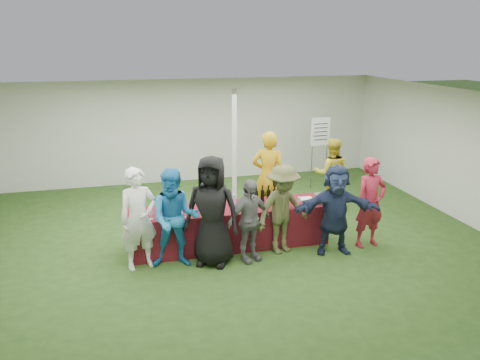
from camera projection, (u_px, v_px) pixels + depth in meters
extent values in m
plane|color=#284719|center=(224.00, 237.00, 9.01)|extent=(60.00, 60.00, 0.00)
plane|color=white|center=(191.00, 131.00, 12.33)|extent=(10.00, 0.00, 10.00)
plane|color=white|center=(305.00, 269.00, 4.91)|extent=(10.00, 0.00, 10.00)
plane|color=white|center=(456.00, 154.00, 9.81)|extent=(0.00, 8.00, 8.00)
plane|color=white|center=(223.00, 96.00, 8.23)|extent=(10.00, 10.00, 0.00)
cylinder|color=silver|center=(234.00, 154.00, 9.85)|extent=(0.10, 0.10, 2.70)
cube|color=#5E1416|center=(229.00, 226.00, 8.57)|extent=(3.60, 0.80, 0.75)
cylinder|color=black|center=(246.00, 198.00, 8.63)|extent=(0.07, 0.07, 0.22)
cylinder|color=black|center=(246.00, 190.00, 8.59)|extent=(0.03, 0.03, 0.08)
cylinder|color=maroon|center=(246.00, 187.00, 8.57)|extent=(0.03, 0.03, 0.02)
cylinder|color=black|center=(250.00, 196.00, 8.70)|extent=(0.07, 0.07, 0.22)
cylinder|color=black|center=(250.00, 189.00, 8.66)|extent=(0.03, 0.03, 0.08)
cylinder|color=maroon|center=(251.00, 186.00, 8.64)|extent=(0.03, 0.03, 0.02)
cylinder|color=black|center=(256.00, 197.00, 8.67)|extent=(0.07, 0.07, 0.22)
cylinder|color=black|center=(256.00, 189.00, 8.63)|extent=(0.03, 0.03, 0.08)
cylinder|color=maroon|center=(256.00, 186.00, 8.62)|extent=(0.03, 0.03, 0.02)
cylinder|color=black|center=(262.00, 196.00, 8.73)|extent=(0.07, 0.07, 0.22)
cylinder|color=black|center=(263.00, 188.00, 8.69)|extent=(0.03, 0.03, 0.08)
cylinder|color=maroon|center=(263.00, 185.00, 8.68)|extent=(0.03, 0.03, 0.02)
cylinder|color=black|center=(269.00, 196.00, 8.74)|extent=(0.07, 0.07, 0.22)
cylinder|color=black|center=(269.00, 188.00, 8.70)|extent=(0.03, 0.03, 0.08)
cylinder|color=maroon|center=(269.00, 185.00, 8.68)|extent=(0.03, 0.03, 0.02)
cylinder|color=black|center=(274.00, 195.00, 8.77)|extent=(0.07, 0.07, 0.22)
cylinder|color=black|center=(275.00, 188.00, 8.73)|extent=(0.03, 0.03, 0.08)
cylinder|color=maroon|center=(275.00, 185.00, 8.71)|extent=(0.03, 0.03, 0.02)
cylinder|color=silver|center=(151.00, 219.00, 7.90)|extent=(0.06, 0.06, 0.00)
cylinder|color=silver|center=(151.00, 217.00, 7.89)|extent=(0.01, 0.01, 0.07)
cylinder|color=silver|center=(151.00, 212.00, 7.87)|extent=(0.06, 0.06, 0.08)
cylinder|color=silver|center=(172.00, 218.00, 7.96)|extent=(0.06, 0.06, 0.00)
cylinder|color=silver|center=(172.00, 216.00, 7.95)|extent=(0.01, 0.01, 0.07)
cylinder|color=silver|center=(172.00, 211.00, 7.92)|extent=(0.06, 0.06, 0.08)
cylinder|color=silver|center=(184.00, 217.00, 8.00)|extent=(0.06, 0.06, 0.00)
cylinder|color=silver|center=(184.00, 215.00, 7.99)|extent=(0.01, 0.01, 0.07)
cylinder|color=silver|center=(184.00, 210.00, 7.96)|extent=(0.06, 0.06, 0.08)
cylinder|color=#4B0816|center=(184.00, 212.00, 7.97)|extent=(0.05, 0.05, 0.02)
cylinder|color=silver|center=(217.00, 214.00, 8.10)|extent=(0.06, 0.06, 0.00)
cylinder|color=silver|center=(217.00, 212.00, 8.09)|extent=(0.01, 0.01, 0.07)
cylinder|color=silver|center=(217.00, 208.00, 8.07)|extent=(0.06, 0.06, 0.08)
cylinder|color=#4B0816|center=(217.00, 210.00, 8.08)|extent=(0.05, 0.05, 0.02)
cylinder|color=silver|center=(299.00, 205.00, 8.54)|extent=(0.06, 0.06, 0.00)
cylinder|color=silver|center=(299.00, 203.00, 8.53)|extent=(0.01, 0.01, 0.07)
cylinder|color=silver|center=(299.00, 199.00, 8.51)|extent=(0.06, 0.06, 0.08)
cylinder|color=#4B0816|center=(299.00, 201.00, 8.52)|extent=(0.05, 0.05, 0.02)
cylinder|color=silver|center=(235.00, 200.00, 8.53)|extent=(0.07, 0.07, 0.20)
cylinder|color=silver|center=(235.00, 194.00, 8.50)|extent=(0.03, 0.03, 0.03)
cube|color=white|center=(306.00, 199.00, 8.86)|extent=(0.25, 0.18, 0.03)
cylinder|color=slate|center=(320.00, 199.00, 8.63)|extent=(0.24, 0.24, 0.18)
cylinder|color=slate|center=(311.00, 167.00, 11.88)|extent=(0.02, 0.02, 1.10)
cylinder|color=slate|center=(326.00, 166.00, 11.98)|extent=(0.02, 0.02, 1.10)
cube|color=white|center=(320.00, 132.00, 11.67)|extent=(0.50, 0.02, 0.70)
cube|color=black|center=(321.00, 124.00, 11.60)|extent=(0.36, 0.01, 0.02)
cube|color=black|center=(321.00, 128.00, 11.63)|extent=(0.36, 0.01, 0.02)
cube|color=black|center=(321.00, 132.00, 11.66)|extent=(0.36, 0.01, 0.02)
cube|color=black|center=(321.00, 136.00, 11.69)|extent=(0.36, 0.01, 0.02)
cube|color=black|center=(320.00, 140.00, 11.71)|extent=(0.36, 0.01, 0.02)
imported|color=#C19410|center=(268.00, 176.00, 9.68)|extent=(0.81, 0.69, 1.89)
imported|color=gold|center=(331.00, 174.00, 10.41)|extent=(0.92, 0.81, 1.60)
imported|color=white|center=(139.00, 219.00, 7.62)|extent=(0.71, 0.55, 1.72)
imported|color=#1F78BB|center=(175.00, 219.00, 7.67)|extent=(0.92, 0.77, 1.69)
imported|color=black|center=(212.00, 211.00, 7.74)|extent=(1.09, 0.94, 1.88)
imported|color=slate|center=(249.00, 221.00, 7.89)|extent=(0.93, 0.65, 1.46)
imported|color=#4A4C29|center=(283.00, 209.00, 8.19)|extent=(1.17, 0.88, 1.61)
imported|color=#1D2744|center=(335.00, 210.00, 8.17)|extent=(1.56, 0.72, 1.62)
imported|color=maroon|center=(370.00, 203.00, 8.44)|extent=(0.66, 0.49, 1.67)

